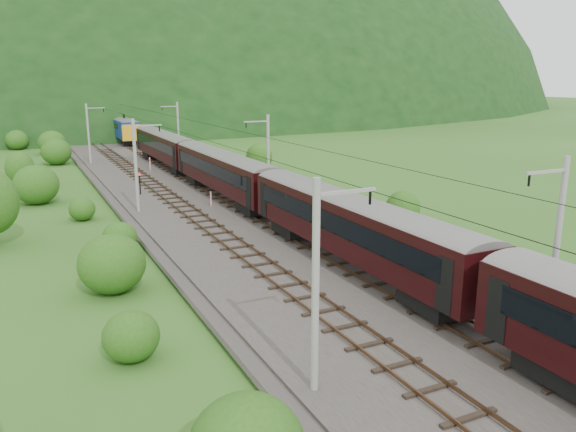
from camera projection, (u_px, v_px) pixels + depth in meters
name	position (u px, v px, depth m)	size (l,w,h in m)	color
ground	(443.00, 361.00, 23.65)	(600.00, 600.00, 0.00)	#2D551A
railbed	(326.00, 282.00, 32.34)	(14.00, 220.00, 0.30)	#38332D
track_left	(288.00, 285.00, 31.27)	(2.40, 220.00, 0.27)	brown
track_right	(361.00, 272.00, 33.31)	(2.40, 220.00, 0.27)	brown
catenary_left	(137.00, 164.00, 47.91)	(2.54, 192.28, 8.00)	gray
catenary_right	(267.00, 155.00, 53.12)	(2.54, 192.28, 8.00)	gray
overhead_wires	(328.00, 162.00, 30.68)	(4.83, 198.00, 0.03)	black
mountain_main	(48.00, 105.00, 250.65)	(504.00, 360.00, 244.00)	black
train	(355.00, 218.00, 33.22)	(2.99, 165.90, 5.20)	black
hazard_post_near	(150.00, 164.00, 70.65)	(0.17, 0.17, 1.62)	red
hazard_post_far	(211.00, 199.00, 50.80)	(0.14, 0.14, 1.34)	red
signal	(140.00, 182.00, 55.77)	(0.23, 0.23, 2.12)	black
vegetation_left	(53.00, 229.00, 36.68)	(12.50, 147.20, 5.62)	#265216
vegetation_right	(444.00, 218.00, 41.89)	(4.15, 95.69, 3.10)	#265216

